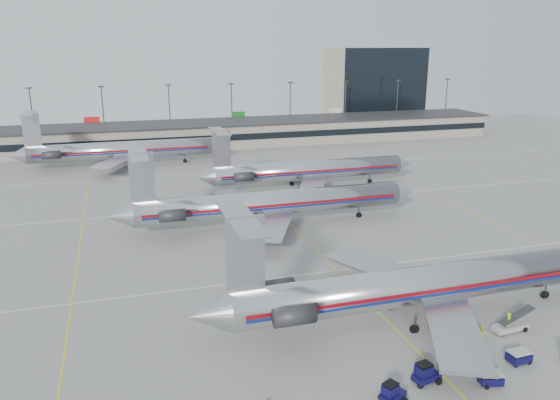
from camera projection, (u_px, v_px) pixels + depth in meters
name	position (u px, v px, depth m)	size (l,w,h in m)	color
ground	(374.00, 308.00, 56.38)	(260.00, 260.00, 0.00)	gray
apron_markings	(337.00, 271.00, 65.57)	(160.00, 0.15, 0.02)	silver
terminal	(210.00, 134.00, 145.63)	(162.00, 17.00, 6.25)	gray
light_mast_row	(201.00, 107.00, 157.04)	(163.60, 0.40, 15.28)	#38383D
distant_building	(373.00, 85.00, 187.94)	(30.00, 20.00, 25.00)	tan
jet_foreground	(422.00, 284.00, 53.35)	(47.28, 27.84, 12.38)	#BABBBF
jet_second_row	(266.00, 203.00, 80.59)	(46.98, 27.67, 12.30)	#BABBBF
jet_third_row	(305.00, 170.00, 102.36)	(42.95, 26.42, 11.74)	#BABBBF
jet_back_row	(118.00, 150.00, 120.22)	(46.41, 28.55, 12.69)	#BABBBF
tug_left	(392.00, 393.00, 41.30)	(2.32, 1.81, 1.69)	#0A0934
tug_center	(425.00, 374.00, 43.61)	(2.41, 1.50, 1.83)	#0A0934
cart_inner	(490.00, 378.00, 43.55)	(2.04, 1.63, 1.01)	#0A0934
cart_outer	(519.00, 357.00, 46.51)	(1.94, 1.38, 1.07)	#0A0934
belt_loader	(511.00, 325.00, 51.64)	(4.24, 1.58, 2.21)	#9E9E9E
ramp_worker_near	(509.00, 322.00, 51.45)	(0.70, 0.46, 1.92)	#ABEA16
ramp_worker_far	(482.00, 334.00, 49.47)	(0.85, 0.66, 1.75)	#BCEE16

